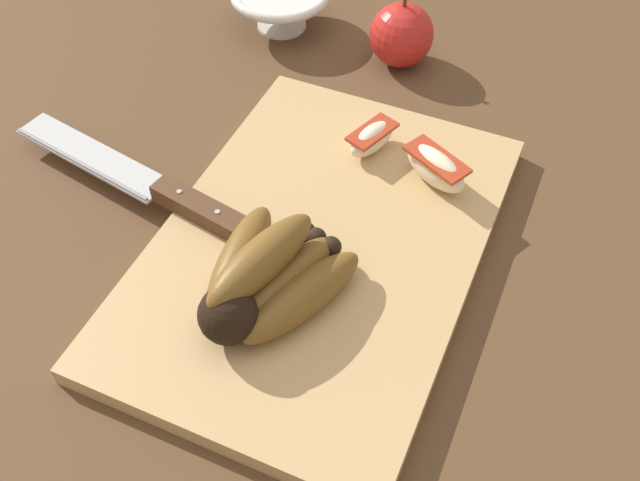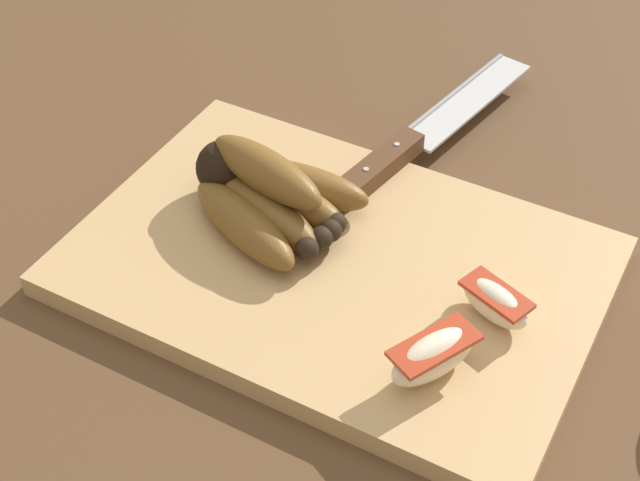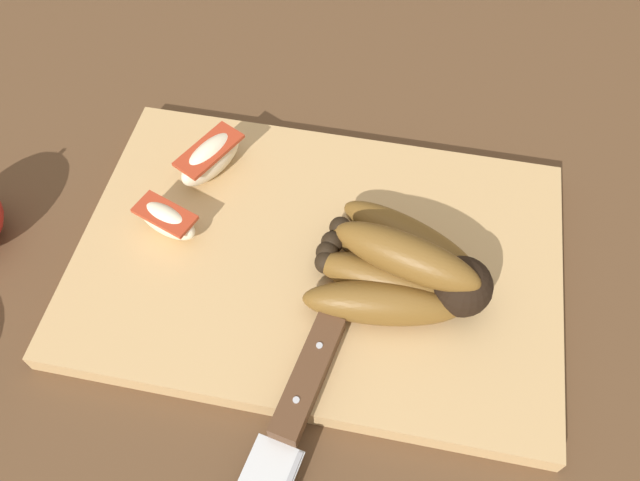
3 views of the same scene
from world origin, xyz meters
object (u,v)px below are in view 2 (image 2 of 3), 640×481
banana_bunch (266,195)px  chefs_knife (413,141)px  apple_wedge_middle (433,355)px  apple_wedge_near (495,302)px

banana_bunch → chefs_knife: size_ratio=0.52×
banana_bunch → apple_wedge_middle: banana_bunch is taller
chefs_knife → apple_wedge_near: size_ratio=4.47×
banana_bunch → chefs_knife: (-0.07, -0.15, -0.02)m
banana_bunch → apple_wedge_near: bearing=175.9°
apple_wedge_near → apple_wedge_middle: bearing=75.5°
banana_bunch → apple_wedge_near: (-0.20, 0.01, -0.01)m
apple_wedge_near → apple_wedge_middle: 0.07m
banana_bunch → chefs_knife: banana_bunch is taller
banana_bunch → apple_wedge_near: size_ratio=2.34×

